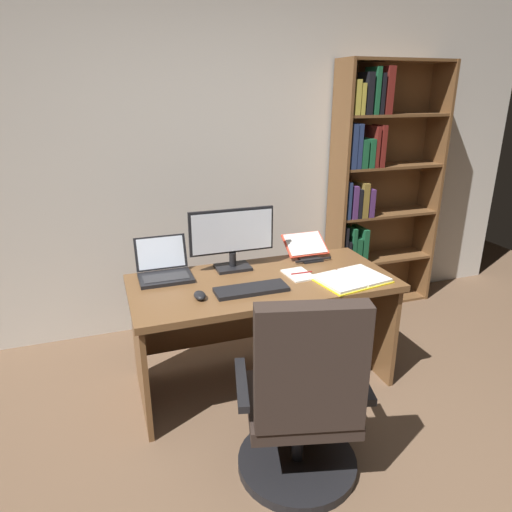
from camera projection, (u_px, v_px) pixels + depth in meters
The scene contains 12 objects.
wall_back at pixel (206, 159), 3.48m from camera, with size 5.64×0.12×2.61m, color beige.
desk at pixel (259, 304), 2.92m from camera, with size 1.59×0.73×0.72m.
bookshelf at pixel (374, 186), 3.80m from camera, with size 0.93×0.29×2.02m.
office_chair at pixel (303, 407), 2.12m from camera, with size 0.69×0.60×1.00m.
monitor at pixel (232, 238), 2.90m from camera, with size 0.55×0.16×0.39m.
laptop at pixel (164, 269), 2.82m from camera, with size 0.32×0.30×0.23m.
keyboard at pixel (251, 289), 2.62m from camera, with size 0.42×0.15×0.02m, color black.
computer_mouse at pixel (200, 295), 2.53m from camera, with size 0.06×0.10×0.04m, color black.
reading_stand_with_book at pixel (306, 247), 3.15m from camera, with size 0.29×0.24×0.14m.
open_binder at pixel (351, 279), 2.77m from camera, with size 0.46×0.37×0.02m.
notepad at pixel (299, 275), 2.85m from camera, with size 0.15×0.21×0.01m, color silver.
pen at pixel (302, 273), 2.86m from camera, with size 0.01×0.01×0.14m, color maroon.
Camera 1 is at (-0.80, -1.15, 1.80)m, focal length 32.27 mm.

